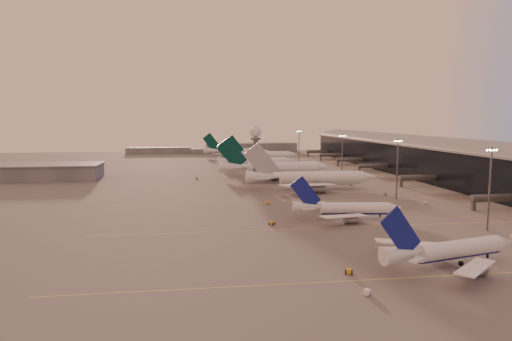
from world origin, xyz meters
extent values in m
plane|color=#565453|center=(0.00, 0.00, 0.00)|extent=(700.00, 700.00, 0.00)
cube|color=#E7D651|center=(30.00, -35.00, 0.01)|extent=(180.00, 0.25, 0.02)
cube|color=#E7D651|center=(30.00, 10.00, 0.01)|extent=(180.00, 0.25, 0.02)
cube|color=#E7D651|center=(30.00, 55.00, 0.01)|extent=(180.00, 0.25, 0.02)
cube|color=#E7D651|center=(30.00, 100.00, 0.01)|extent=(180.00, 0.25, 0.02)
cube|color=#E7D651|center=(30.00, 150.00, 0.01)|extent=(180.00, 0.25, 0.02)
cube|color=black|center=(108.00, 110.00, 9.00)|extent=(36.00, 360.00, 18.00)
cylinder|color=slate|center=(108.00, 110.00, 18.00)|extent=(10.08, 360.00, 10.08)
cube|color=slate|center=(108.00, 110.00, 18.20)|extent=(40.00, 362.00, 0.80)
cylinder|color=#4E5155|center=(82.00, 28.00, 4.50)|extent=(22.00, 2.80, 2.80)
cube|color=#4E5155|center=(72.00, 28.00, 2.20)|extent=(1.20, 1.20, 4.40)
cylinder|color=#4E5155|center=(82.00, 86.00, 4.50)|extent=(22.00, 2.80, 2.80)
cube|color=#4E5155|center=(72.00, 86.00, 2.20)|extent=(1.20, 1.20, 4.40)
cylinder|color=#4E5155|center=(82.00, 142.00, 4.50)|extent=(22.00, 2.80, 2.80)
cube|color=#4E5155|center=(72.00, 142.00, 2.20)|extent=(1.20, 1.20, 4.40)
cylinder|color=#4E5155|center=(82.00, 184.00, 4.50)|extent=(22.00, 2.80, 2.80)
cube|color=#4E5155|center=(72.00, 184.00, 2.20)|extent=(1.20, 1.20, 4.40)
cylinder|color=#4E5155|center=(82.00, 226.00, 4.50)|extent=(22.00, 2.80, 2.80)
cube|color=#4E5155|center=(72.00, 226.00, 2.20)|extent=(1.20, 1.20, 4.40)
cylinder|color=#4E5155|center=(82.00, 266.00, 4.50)|extent=(22.00, 2.80, 2.80)
cube|color=#4E5155|center=(72.00, 266.00, 2.20)|extent=(1.20, 1.20, 4.40)
cube|color=slate|center=(-120.00, 140.00, 4.00)|extent=(80.00, 25.00, 8.00)
cube|color=slate|center=(-120.00, 140.00, 8.20)|extent=(82.00, 27.00, 0.60)
cylinder|color=#4E5155|center=(5.00, 120.00, 11.00)|extent=(2.60, 2.60, 22.00)
cylinder|color=#4E5155|center=(5.00, 120.00, 22.50)|extent=(5.20, 5.20, 1.20)
sphere|color=white|center=(5.00, 120.00, 26.40)|extent=(6.40, 6.40, 6.40)
cylinder|color=#4E5155|center=(5.00, 120.00, 30.10)|extent=(0.16, 0.16, 2.00)
cylinder|color=#4E5155|center=(58.00, 0.00, 12.50)|extent=(0.56, 0.56, 25.00)
cube|color=#4E5155|center=(58.00, 0.00, 24.50)|extent=(3.60, 0.25, 0.25)
sphere|color=#FFEABF|center=(56.50, 0.00, 24.10)|extent=(0.56, 0.56, 0.56)
sphere|color=#FFEABF|center=(57.50, 0.00, 24.10)|extent=(0.56, 0.56, 0.56)
sphere|color=#FFEABF|center=(58.50, 0.00, 24.10)|extent=(0.56, 0.56, 0.56)
sphere|color=#FFEABF|center=(59.50, 0.00, 24.10)|extent=(0.56, 0.56, 0.56)
cylinder|color=#4E5155|center=(55.00, 55.00, 12.50)|extent=(0.56, 0.56, 25.00)
cube|color=#4E5155|center=(55.00, 55.00, 24.50)|extent=(3.60, 0.25, 0.25)
sphere|color=#FFEABF|center=(53.50, 55.00, 24.10)|extent=(0.56, 0.56, 0.56)
sphere|color=#FFEABF|center=(54.50, 55.00, 24.10)|extent=(0.56, 0.56, 0.56)
sphere|color=#FFEABF|center=(55.50, 55.00, 24.10)|extent=(0.56, 0.56, 0.56)
sphere|color=#FFEABF|center=(56.50, 55.00, 24.10)|extent=(0.56, 0.56, 0.56)
cylinder|color=#4E5155|center=(50.00, 110.00, 12.50)|extent=(0.56, 0.56, 25.00)
cube|color=#4E5155|center=(50.00, 110.00, 24.50)|extent=(3.60, 0.25, 0.25)
sphere|color=#FFEABF|center=(48.50, 110.00, 24.10)|extent=(0.56, 0.56, 0.56)
sphere|color=#FFEABF|center=(49.50, 110.00, 24.10)|extent=(0.56, 0.56, 0.56)
sphere|color=#FFEABF|center=(50.50, 110.00, 24.10)|extent=(0.56, 0.56, 0.56)
sphere|color=#FFEABF|center=(51.50, 110.00, 24.10)|extent=(0.56, 0.56, 0.56)
cylinder|color=#4E5155|center=(48.00, 200.00, 12.50)|extent=(0.56, 0.56, 25.00)
cube|color=#4E5155|center=(48.00, 200.00, 24.50)|extent=(3.60, 0.25, 0.25)
sphere|color=#FFEABF|center=(46.50, 200.00, 24.10)|extent=(0.56, 0.56, 0.56)
sphere|color=#FFEABF|center=(47.50, 200.00, 24.10)|extent=(0.56, 0.56, 0.56)
sphere|color=#FFEABF|center=(48.50, 200.00, 24.10)|extent=(0.56, 0.56, 0.56)
sphere|color=#FFEABF|center=(49.50, 200.00, 24.10)|extent=(0.56, 0.56, 0.56)
cube|color=slate|center=(-60.00, 320.00, 3.00)|extent=(60.00, 18.00, 6.00)
cube|color=slate|center=(30.00, 330.00, 4.50)|extent=(90.00, 20.00, 9.00)
cube|color=slate|center=(-10.00, 310.00, 2.50)|extent=(40.00, 15.00, 5.00)
cylinder|color=white|center=(31.26, -28.31, 3.21)|extent=(23.41, 9.34, 3.94)
cylinder|color=navy|center=(31.26, -28.31, 2.33)|extent=(22.69, 8.16, 2.84)
cone|color=white|center=(44.66, -25.01, 3.21)|extent=(5.29, 4.89, 3.94)
cone|color=white|center=(15.31, -32.23, 3.71)|extent=(10.36, 6.14, 3.94)
cube|color=white|center=(28.05, -39.08, 2.52)|extent=(15.06, 14.05, 1.24)
cylinder|color=slate|center=(30.24, -36.18, 0.73)|extent=(4.96, 3.55, 2.56)
cube|color=slate|center=(30.24, -36.18, 1.83)|extent=(0.36, 0.33, 1.58)
cube|color=white|center=(23.43, -20.25, 2.52)|extent=(17.18, 7.86, 1.24)
cylinder|color=slate|center=(26.71, -21.80, 0.73)|extent=(4.96, 3.55, 2.56)
cube|color=slate|center=(26.71, -21.80, 1.83)|extent=(0.36, 0.33, 1.58)
cube|color=navy|center=(14.84, -32.34, 8.58)|extent=(10.58, 2.93, 11.74)
cube|color=white|center=(16.41, -36.57, 3.80)|extent=(4.52, 4.16, 0.26)
cube|color=white|center=(14.28, -27.87, 3.80)|extent=(4.73, 2.59, 0.26)
cylinder|color=black|center=(39.79, -26.21, 0.52)|extent=(0.52, 0.52, 1.04)
cylinder|color=black|center=(28.90, -26.54, 0.57)|extent=(1.23, 0.78, 1.14)
cylinder|color=black|center=(29.99, -30.97, 0.57)|extent=(1.23, 0.78, 1.14)
cylinder|color=white|center=(24.29, 20.95, 3.13)|extent=(22.82, 6.70, 3.83)
cylinder|color=navy|center=(24.29, 20.95, 2.26)|extent=(22.24, 5.58, 2.76)
cone|color=white|center=(37.62, 19.22, 3.13)|extent=(4.82, 4.36, 3.83)
cone|color=white|center=(8.45, 23.01, 3.61)|extent=(9.86, 5.02, 3.83)
cube|color=white|center=(17.60, 12.31, 2.46)|extent=(16.57, 9.26, 1.21)
cylinder|color=slate|center=(20.61, 14.17, 0.71)|extent=(4.64, 3.03, 2.49)
cube|color=slate|center=(20.61, 14.17, 1.79)|extent=(0.33, 0.29, 1.53)
cube|color=white|center=(20.03, 31.02, 2.46)|extent=(15.46, 12.51, 1.21)
cylinder|color=slate|center=(22.46, 28.45, 0.71)|extent=(4.64, 3.03, 2.49)
cube|color=slate|center=(22.46, 28.45, 1.79)|extent=(0.33, 0.29, 1.53)
cube|color=navy|center=(7.98, 23.07, 8.35)|extent=(10.48, 1.70, 11.43)
cube|color=white|center=(7.92, 18.68, 3.70)|extent=(4.65, 2.94, 0.25)
cube|color=white|center=(9.04, 27.33, 3.70)|extent=(4.54, 3.76, 0.25)
cylinder|color=black|center=(32.78, 19.85, 0.50)|extent=(0.50, 0.50, 1.01)
cylinder|color=black|center=(22.78, 23.39, 0.55)|extent=(1.17, 0.64, 1.11)
cylinder|color=black|center=(22.21, 18.98, 0.55)|extent=(1.17, 0.64, 1.11)
cylinder|color=white|center=(31.23, 85.51, 4.20)|extent=(39.02, 7.88, 6.06)
cylinder|color=white|center=(31.23, 85.51, 2.84)|extent=(38.17, 6.15, 4.36)
cone|color=white|center=(54.34, 84.41, 4.20)|extent=(7.78, 6.41, 6.06)
cone|color=white|center=(3.74, 86.81, 4.96)|extent=(16.53, 6.82, 6.06)
cube|color=white|center=(21.02, 69.85, 3.14)|extent=(27.92, 17.72, 1.80)
cylinder|color=slate|center=(25.88, 73.43, 0.68)|extent=(7.68, 4.29, 3.94)
cube|color=slate|center=(25.88, 73.43, 2.08)|extent=(0.30, 0.26, 2.42)
cube|color=white|center=(22.54, 102.06, 3.14)|extent=(27.22, 19.76, 1.80)
cylinder|color=slate|center=(27.05, 98.03, 0.68)|extent=(7.68, 4.29, 3.94)
cube|color=slate|center=(27.05, 98.03, 2.08)|extent=(0.30, 0.26, 2.42)
cube|color=#A2A4A9|center=(2.93, 86.84, 12.12)|extent=(16.79, 1.14, 17.98)
cube|color=white|center=(3.06, 79.32, 5.11)|extent=(8.01, 5.55, 0.24)
cube|color=white|center=(3.77, 94.32, 5.11)|extent=(7.94, 6.07, 0.24)
cylinder|color=black|center=(45.95, 84.81, 0.49)|extent=(0.49, 0.49, 0.98)
cylinder|color=black|center=(28.21, 87.80, 0.54)|extent=(1.10, 0.54, 1.08)
cylinder|color=black|center=(28.00, 83.51, 0.54)|extent=(1.10, 0.54, 1.08)
cylinder|color=white|center=(21.48, 130.71, 4.43)|extent=(38.84, 6.46, 6.26)
cylinder|color=white|center=(21.48, 130.71, 3.02)|extent=(38.06, 4.70, 4.51)
cone|color=white|center=(44.64, 130.83, 4.43)|extent=(7.54, 6.30, 6.26)
cone|color=white|center=(-6.06, 130.57, 5.21)|extent=(16.31, 6.34, 6.26)
cube|color=white|center=(12.00, 114.33, 3.33)|extent=(27.91, 19.11, 1.85)
cylinder|color=slate|center=(16.73, 118.22, 0.76)|extent=(7.53, 4.11, 4.07)
cube|color=slate|center=(16.73, 118.22, 2.23)|extent=(0.33, 0.27, 2.50)
cube|color=white|center=(11.84, 146.98, 3.33)|extent=(27.98, 18.88, 1.85)
cylinder|color=slate|center=(16.60, 143.15, 0.76)|extent=(7.53, 4.11, 4.07)
cube|color=slate|center=(16.60, 143.15, 2.23)|extent=(0.33, 0.27, 2.50)
cube|color=#03332E|center=(-6.88, 130.56, 12.68)|extent=(17.22, 0.47, 18.52)
cube|color=white|center=(-6.30, 123.05, 5.36)|extent=(7.98, 5.85, 0.27)
cube|color=white|center=(-6.37, 138.08, 5.36)|extent=(7.99, 5.80, 0.27)
cylinder|color=black|center=(36.23, 130.78, 0.54)|extent=(0.54, 0.54, 1.08)
cylinder|color=black|center=(18.34, 133.07, 0.59)|extent=(1.19, 0.55, 1.19)
cylinder|color=black|center=(18.36, 128.32, 0.59)|extent=(1.19, 0.55, 1.19)
cylinder|color=white|center=(17.06, 179.14, 3.64)|extent=(32.06, 5.82, 5.15)
cylinder|color=white|center=(17.06, 179.14, 2.48)|extent=(31.39, 4.36, 3.71)
cone|color=white|center=(36.13, 179.54, 3.64)|extent=(6.29, 5.28, 5.15)
cone|color=white|center=(-5.61, 178.67, 4.29)|extent=(13.51, 5.43, 5.15)
cube|color=white|center=(9.47, 165.54, 2.74)|extent=(22.88, 16.01, 1.53)
cylinder|color=slate|center=(13.32, 168.80, 0.62)|extent=(6.25, 3.48, 3.35)
cube|color=slate|center=(13.32, 168.80, 1.84)|extent=(0.27, 0.23, 2.06)
cube|color=white|center=(8.91, 192.42, 2.74)|extent=(23.13, 15.26, 1.53)
cylinder|color=slate|center=(12.89, 189.32, 0.62)|extent=(6.25, 3.48, 3.35)
cube|color=slate|center=(12.89, 189.32, 1.84)|extent=(0.27, 0.23, 2.06)
cube|color=#03332E|center=(-6.28, 178.66, 10.44)|extent=(14.18, 0.61, 15.25)
cube|color=white|center=(-5.71, 172.48, 4.42)|extent=(6.56, 4.89, 0.22)
cube|color=white|center=(-5.96, 184.85, 4.42)|extent=(6.59, 4.70, 0.22)
cylinder|color=black|center=(29.21, 179.40, 0.44)|extent=(0.44, 0.44, 0.89)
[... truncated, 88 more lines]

